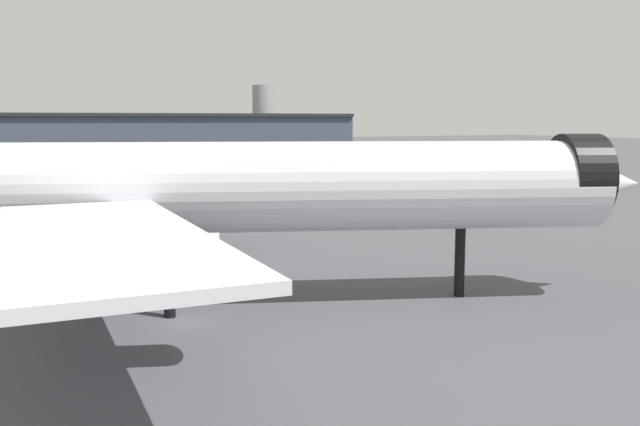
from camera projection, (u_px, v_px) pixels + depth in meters
name	position (u px, v px, depth m)	size (l,w,h in m)	color
ground	(182.00, 322.00, 47.99)	(900.00, 900.00, 0.00)	#4C4F54
airliner_near_gate	(207.00, 190.00, 51.84)	(66.29, 59.07, 19.84)	silver
terminal_building	(133.00, 134.00, 264.30)	(177.99, 45.89, 27.94)	#3D4756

